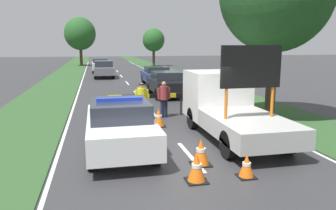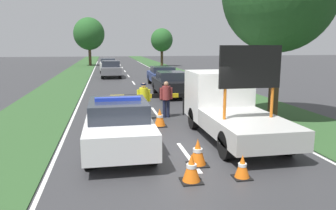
% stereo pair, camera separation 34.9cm
% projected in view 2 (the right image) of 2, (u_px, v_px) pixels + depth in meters
% --- Properties ---
extents(ground_plane, '(160.00, 160.00, 0.00)m').
position_uv_depth(ground_plane, '(184.00, 150.00, 9.78)').
color(ground_plane, '#333335').
extents(lane_markings, '(7.47, 67.74, 0.01)m').
position_uv_depth(lane_markings, '(132.00, 81.00, 28.53)').
color(lane_markings, silver).
rests_on(lane_markings, ground).
extents(grass_verge_left, '(3.38, 120.00, 0.03)m').
position_uv_depth(grass_verge_left, '(68.00, 81.00, 28.10)').
color(grass_verge_left, '#2D5128').
rests_on(grass_verge_left, ground).
extents(grass_verge_right, '(3.38, 120.00, 0.03)m').
position_uv_depth(grass_verge_right, '(191.00, 79.00, 30.10)').
color(grass_verge_right, '#2D5128').
rests_on(grass_verge_right, ground).
extents(police_car, '(1.88, 4.57, 1.62)m').
position_uv_depth(police_car, '(118.00, 124.00, 9.70)').
color(police_car, white).
rests_on(police_car, ground).
extents(work_truck, '(2.09, 5.41, 3.10)m').
position_uv_depth(work_truck, '(228.00, 105.00, 11.31)').
color(work_truck, white).
rests_on(work_truck, ground).
extents(road_barrier, '(3.57, 0.08, 1.00)m').
position_uv_depth(road_barrier, '(152.00, 98.00, 14.29)').
color(road_barrier, black).
rests_on(road_barrier, ground).
extents(police_officer, '(0.56, 0.36, 1.56)m').
position_uv_depth(police_officer, '(144.00, 98.00, 13.56)').
color(police_officer, '#191E38').
rests_on(police_officer, ground).
extents(pedestrian_civilian, '(0.56, 0.36, 1.57)m').
position_uv_depth(pedestrian_civilian, '(166.00, 96.00, 14.08)').
color(pedestrian_civilian, '#191E38').
rests_on(pedestrian_civilian, ground).
extents(traffic_cone_near_police, '(0.38, 0.38, 0.53)m').
position_uv_depth(traffic_cone_near_police, '(223.00, 112.00, 14.07)').
color(traffic_cone_near_police, black).
rests_on(traffic_cone_near_police, ground).
extents(traffic_cone_centre_front, '(0.51, 0.51, 0.71)m').
position_uv_depth(traffic_cone_centre_front, '(160.00, 117.00, 12.62)').
color(traffic_cone_centre_front, black).
rests_on(traffic_cone_centre_front, ground).
extents(traffic_cone_near_truck, '(0.42, 0.42, 0.58)m').
position_uv_depth(traffic_cone_near_truck, '(242.00, 167.00, 7.71)').
color(traffic_cone_near_truck, black).
rests_on(traffic_cone_near_truck, ground).
extents(traffic_cone_behind_barrier, '(0.52, 0.52, 0.71)m').
position_uv_depth(traffic_cone_behind_barrier, '(198.00, 152.00, 8.54)').
color(traffic_cone_behind_barrier, black).
rests_on(traffic_cone_behind_barrier, ground).
extents(traffic_cone_lane_edge, '(0.49, 0.49, 0.67)m').
position_uv_depth(traffic_cone_lane_edge, '(191.00, 168.00, 7.50)').
color(traffic_cone_lane_edge, black).
rests_on(traffic_cone_lane_edge, ground).
extents(queued_car_sedan_black, '(1.80, 4.17, 1.51)m').
position_uv_depth(queued_car_sedan_black, '(171.00, 83.00, 19.96)').
color(queued_car_sedan_black, black).
rests_on(queued_car_sedan_black, ground).
extents(queued_car_hatch_blue, '(1.86, 4.35, 1.46)m').
position_uv_depth(queued_car_hatch_blue, '(162.00, 75.00, 25.20)').
color(queued_car_hatch_blue, navy).
rests_on(queued_car_hatch_blue, ground).
extents(queued_car_suv_grey, '(1.86, 4.33, 1.60)m').
position_uv_depth(queued_car_suv_grey, '(111.00, 69.00, 31.33)').
color(queued_car_suv_grey, slate).
rests_on(queued_car_suv_grey, ground).
extents(queued_car_van_white, '(1.75, 4.15, 1.60)m').
position_uv_depth(queued_car_van_white, '(108.00, 65.00, 36.97)').
color(queued_car_van_white, silver).
rests_on(queued_car_van_white, ground).
extents(roadside_tree_near_right, '(4.49, 4.49, 7.03)m').
position_uv_depth(roadside_tree_near_right, '(89.00, 34.00, 47.99)').
color(roadside_tree_near_right, '#42301E').
rests_on(roadside_tree_near_right, ground).
extents(roadside_tree_mid_left, '(3.13, 3.13, 5.41)m').
position_uv_depth(roadside_tree_mid_left, '(162.00, 40.00, 46.91)').
color(roadside_tree_mid_left, '#42301E').
rests_on(roadside_tree_mid_left, ground).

